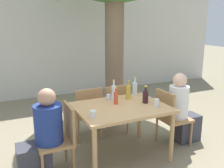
# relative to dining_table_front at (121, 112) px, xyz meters

# --- Properties ---
(ground_plane) EXTENTS (30.00, 30.00, 0.00)m
(ground_plane) POSITION_rel_dining_table_front_xyz_m (0.00, 0.00, -0.67)
(ground_plane) COLOR gray
(cafe_building_wall) EXTENTS (10.00, 0.08, 2.80)m
(cafe_building_wall) POSITION_rel_dining_table_front_xyz_m (0.00, 3.56, 0.73)
(cafe_building_wall) COLOR beige
(cafe_building_wall) RESTS_ON ground_plane
(dining_table_front) EXTENTS (1.24, 0.97, 0.76)m
(dining_table_front) POSITION_rel_dining_table_front_xyz_m (0.00, 0.00, 0.00)
(dining_table_front) COLOR tan
(dining_table_front) RESTS_ON ground_plane
(patio_chair_0) EXTENTS (0.44, 0.44, 0.89)m
(patio_chair_0) POSITION_rel_dining_table_front_xyz_m (-0.85, 0.00, -0.18)
(patio_chair_0) COLOR #A87A4C
(patio_chair_0) RESTS_ON ground_plane
(patio_chair_1) EXTENTS (0.44, 0.44, 0.89)m
(patio_chair_1) POSITION_rel_dining_table_front_xyz_m (0.85, 0.00, -0.18)
(patio_chair_1) COLOR #A87A4C
(patio_chair_1) RESTS_ON ground_plane
(patio_chair_2) EXTENTS (0.44, 0.44, 0.89)m
(patio_chair_2) POSITION_rel_dining_table_front_xyz_m (-0.25, 0.72, -0.18)
(patio_chair_2) COLOR #A87A4C
(patio_chair_2) RESTS_ON ground_plane
(patio_chair_3) EXTENTS (0.44, 0.44, 0.89)m
(patio_chair_3) POSITION_rel_dining_table_front_xyz_m (0.25, 0.72, -0.18)
(patio_chair_3) COLOR #A87A4C
(patio_chair_3) RESTS_ON ground_plane
(person_seated_0) EXTENTS (0.57, 0.35, 1.13)m
(person_seated_0) POSITION_rel_dining_table_front_xyz_m (-1.09, -0.00, -0.17)
(person_seated_0) COLOR #383842
(person_seated_0) RESTS_ON ground_plane
(person_seated_1) EXTENTS (0.55, 0.31, 1.14)m
(person_seated_1) POSITION_rel_dining_table_front_xyz_m (1.09, -0.00, -0.17)
(person_seated_1) COLOR #383842
(person_seated_1) RESTS_ON ground_plane
(oil_cruet_0) EXTENTS (0.07, 0.07, 0.29)m
(oil_cruet_0) POSITION_rel_dining_table_front_xyz_m (0.25, 0.26, 0.20)
(oil_cruet_0) COLOR gold
(oil_cruet_0) RESTS_ON dining_table_front
(wine_bottle_1) EXTENTS (0.08, 0.08, 0.25)m
(wine_bottle_1) POSITION_rel_dining_table_front_xyz_m (0.39, -0.01, 0.18)
(wine_bottle_1) COLOR #331923
(wine_bottle_1) RESTS_ON dining_table_front
(water_bottle_2) EXTENTS (0.07, 0.07, 0.31)m
(water_bottle_2) POSITION_rel_dining_table_front_xyz_m (0.02, 0.28, 0.21)
(water_bottle_2) COLOR silver
(water_bottle_2) RESTS_ON dining_table_front
(water_bottle_3) EXTENTS (0.07, 0.07, 0.28)m
(water_bottle_3) POSITION_rel_dining_table_front_xyz_m (0.45, 0.40, 0.20)
(water_bottle_3) COLOR silver
(water_bottle_3) RESTS_ON dining_table_front
(soda_bottle_4) EXTENTS (0.06, 0.06, 0.24)m
(soda_bottle_4) POSITION_rel_dining_table_front_xyz_m (-0.02, 0.12, 0.18)
(soda_bottle_4) COLOR #DB4C2D
(soda_bottle_4) RESTS_ON dining_table_front
(drinking_glass_0) EXTENTS (0.07, 0.07, 0.09)m
(drinking_glass_0) POSITION_rel_dining_table_front_xyz_m (-0.04, 0.34, 0.13)
(drinking_glass_0) COLOR white
(drinking_glass_0) RESTS_ON dining_table_front
(drinking_glass_1) EXTENTS (0.06, 0.06, 0.12)m
(drinking_glass_1) POSITION_rel_dining_table_front_xyz_m (0.42, -0.24, 0.15)
(drinking_glass_1) COLOR white
(drinking_glass_1) RESTS_ON dining_table_front
(drinking_glass_2) EXTENTS (0.07, 0.07, 0.09)m
(drinking_glass_2) POSITION_rel_dining_table_front_xyz_m (-0.50, -0.23, 0.13)
(drinking_glass_2) COLOR white
(drinking_glass_2) RESTS_ON dining_table_front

